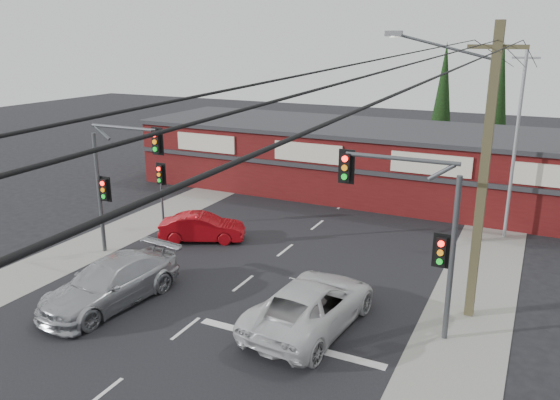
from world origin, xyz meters
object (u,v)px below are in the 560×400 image
at_px(white_suv, 311,304).
at_px(utility_pole, 480,167).
at_px(shop_building, 347,157).
at_px(red_sedan, 202,227).
at_px(silver_suv, 111,283).

xyz_separation_m(white_suv, utility_pole, (4.61, 3.17, 4.58)).
bearing_deg(white_suv, shop_building, -68.94).
bearing_deg(shop_building, red_sedan, -104.99).
bearing_deg(utility_pole, shop_building, 123.76).
distance_m(white_suv, shop_building, 17.86).
relative_size(silver_suv, red_sedan, 1.41).
xyz_separation_m(silver_suv, red_sedan, (-0.62, 6.96, -0.16)).
relative_size(white_suv, red_sedan, 1.45).
distance_m(white_suv, red_sedan, 9.53).
height_order(shop_building, utility_pole, utility_pole).
bearing_deg(silver_suv, shop_building, 88.99).
xyz_separation_m(red_sedan, utility_pole, (12.54, -2.13, 4.73)).
bearing_deg(white_suv, red_sedan, -28.18).
distance_m(shop_building, utility_pole, 17.15).
xyz_separation_m(white_suv, silver_suv, (-7.30, -1.66, 0.01)).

